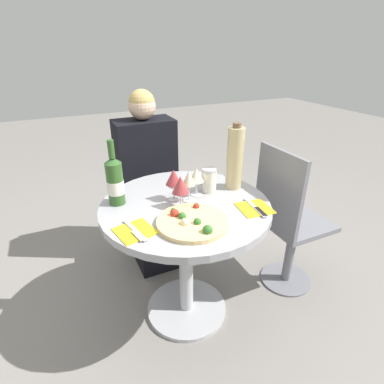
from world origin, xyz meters
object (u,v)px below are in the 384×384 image
pizza_large (192,222)px  wine_bottle (115,181)px  dining_table (186,231)px  chair_behind_diner (146,190)px  seated_diner (152,191)px  chair_empty_side (287,224)px  tall_carafe (235,158)px

pizza_large → wine_bottle: bearing=127.4°
pizza_large → wine_bottle: 0.43m
dining_table → chair_behind_diner: bearing=89.3°
seated_diner → chair_empty_side: size_ratio=1.26×
dining_table → chair_behind_diner: (0.01, 0.76, -0.10)m
dining_table → seated_diner: seated_diner is taller
chair_behind_diner → chair_empty_side: bearing=128.0°
seated_diner → tall_carafe: (0.30, -0.55, 0.37)m
dining_table → seated_diner: size_ratio=0.71×
pizza_large → wine_bottle: size_ratio=0.98×
wine_bottle → chair_behind_diner: bearing=63.1°
chair_behind_diner → wine_bottle: size_ratio=2.90×
seated_diner → wine_bottle: seated_diner is taller
chair_empty_side → wine_bottle: size_ratio=2.90×
dining_table → pizza_large: (-0.05, -0.19, 0.17)m
tall_carafe → chair_empty_side: bearing=-18.5°
wine_bottle → tall_carafe: size_ratio=0.91×
seated_diner → tall_carafe: 0.73m
dining_table → seated_diner: 0.62m
dining_table → wine_bottle: 0.44m
chair_empty_side → pizza_large: bearing=-78.9°
chair_behind_diner → seated_diner: (-0.00, -0.15, 0.06)m
chair_behind_diner → chair_empty_side: 1.03m
dining_table → chair_behind_diner: size_ratio=0.90×
chair_empty_side → seated_diner: bearing=-136.2°
seated_diner → tall_carafe: size_ratio=3.33×
dining_table → seated_diner: bearing=89.1°
seated_diner → wine_bottle: (-0.31, -0.47, 0.32)m
chair_behind_diner → tall_carafe: tall_carafe is taller
dining_table → wine_bottle: bearing=154.6°
dining_table → chair_behind_diner: 0.77m
tall_carafe → chair_behind_diner: bearing=113.4°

